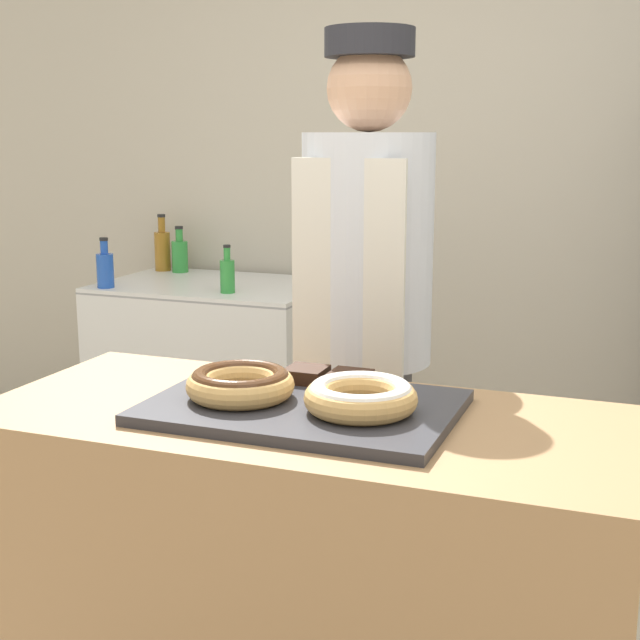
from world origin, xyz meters
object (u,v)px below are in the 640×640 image
object	(u,v)px
donut_chocolate_glaze	(240,383)
bottle_amber	(162,249)
brownie_back_left	(306,374)
donut_light_glaze	(361,396)
baker_person	(366,331)
bottle_green_b	(227,274)
bottle_green	(180,255)
serving_tray	(303,407)
bottle_blue	(105,268)
brownie_back_right	(350,379)
chest_freezer	(217,375)

from	to	relation	value
donut_chocolate_glaze	bottle_amber	world-z (taller)	bottle_amber
brownie_back_left	donut_light_glaze	bearing A→B (deg)	-42.61
baker_person	bottle_green_b	bearing A→B (deg)	134.76
bottle_green	serving_tray	bearing A→B (deg)	-54.22
brownie_back_left	bottle_green_b	xyz separation A→B (m)	(-0.90, 1.39, -0.03)
serving_tray	bottle_amber	distance (m)	2.48
donut_light_glaze	bottle_green	bearing A→B (deg)	127.98
bottle_green_b	bottle_blue	bearing A→B (deg)	-172.42
bottle_green	bottle_blue	xyz separation A→B (m)	(-0.08, -0.49, -0.00)
donut_light_glaze	bottle_blue	xyz separation A→B (m)	(-1.63, 1.49, -0.04)
bottle_blue	bottle_green	bearing A→B (deg)	80.67
donut_chocolate_glaze	brownie_back_right	world-z (taller)	donut_chocolate_glaze
donut_chocolate_glaze	bottle_green_b	bearing A→B (deg)	117.65
serving_tray	brownie_back_left	distance (m)	0.16
bottle_green	brownie_back_left	bearing A→B (deg)	-53.08
donut_light_glaze	brownie_back_right	bearing A→B (deg)	115.50
donut_chocolate_glaze	bottle_green	xyz separation A→B (m)	(-1.28, 1.98, -0.04)
donut_chocolate_glaze	baker_person	distance (m)	0.68
serving_tray	brownie_back_left	world-z (taller)	brownie_back_left
serving_tray	brownie_back_left	size ratio (longest dim) A/B	7.18
bottle_green	donut_light_glaze	bearing A→B (deg)	-52.02
chest_freezer	baker_person	bearing A→B (deg)	-46.08
bottle_green_b	bottle_amber	world-z (taller)	bottle_amber
serving_tray	bottle_green_b	bearing A→B (deg)	121.74
bottle_green	brownie_back_right	bearing A→B (deg)	-51.01
brownie_back_right	chest_freezer	size ratio (longest dim) A/B	0.09
bottle_blue	bottle_green_b	world-z (taller)	bottle_blue
chest_freezer	brownie_back_left	bearing A→B (deg)	-56.18
donut_chocolate_glaze	chest_freezer	size ratio (longest dim) A/B	0.24
serving_tray	brownie_back_right	xyz separation A→B (m)	(0.05, 0.15, 0.03)
donut_chocolate_glaze	chest_freezer	bearing A→B (deg)	119.15
bottle_green	bottle_green_b	bearing A→B (deg)	-42.26
donut_chocolate_glaze	bottle_green_b	world-z (taller)	bottle_green_b
serving_tray	donut_chocolate_glaze	distance (m)	0.14
chest_freezer	donut_light_glaze	bearing A→B (deg)	-54.59
brownie_back_right	bottle_green_b	xyz separation A→B (m)	(-1.01, 1.39, -0.03)
brownie_back_left	bottle_amber	xyz separation A→B (m)	(-1.46, 1.82, 0.00)
donut_light_glaze	bottle_amber	bearing A→B (deg)	129.54
brownie_back_right	chest_freezer	world-z (taller)	brownie_back_right
baker_person	bottle_amber	distance (m)	1.95
chest_freezer	bottle_green_b	xyz separation A→B (m)	(0.16, -0.19, 0.49)
chest_freezer	brownie_back_right	bearing A→B (deg)	-53.64
donut_chocolate_glaze	brownie_back_right	distance (m)	0.25
brownie_back_right	bottle_green_b	size ratio (longest dim) A/B	0.45
donut_chocolate_glaze	bottle_amber	xyz separation A→B (m)	(-1.38, 1.99, -0.02)
brownie_back_left	brownie_back_right	distance (m)	0.11
donut_chocolate_glaze	brownie_back_left	size ratio (longest dim) A/B	2.61
serving_tray	bottle_green_b	world-z (taller)	bottle_green_b
brownie_back_left	chest_freezer	size ratio (longest dim) A/B	0.09
baker_person	bottle_blue	size ratio (longest dim) A/B	8.25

